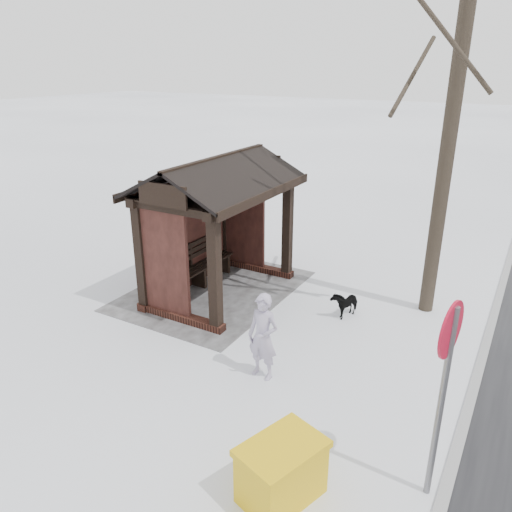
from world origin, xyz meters
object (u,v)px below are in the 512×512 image
Objects in this scene: bus_shelter at (212,199)px; grit_bin at (281,471)px; dog at (345,303)px; pedestrian at (263,337)px; road_sign at (446,363)px.

grit_bin is (4.38, 3.95, -1.77)m from bus_shelter.
grit_bin is at bearing 42.06° from bus_shelter.
dog is at bearing -149.49° from grit_bin.
bus_shelter reaches higher than pedestrian.
pedestrian is at bearing 47.63° from bus_shelter.
bus_shelter reaches higher than road_sign.
bus_shelter is 6.16m from grit_bin.
dog is at bearing 85.38° from pedestrian.
bus_shelter is 1.40× the size of road_sign.
bus_shelter reaches higher than dog.
road_sign reaches higher than dog.
grit_bin is at bearing -62.53° from dog.
road_sign is at bearing -41.20° from dog.
pedestrian is 2.23× the size of dog.
grit_bin is 2.28m from road_sign.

